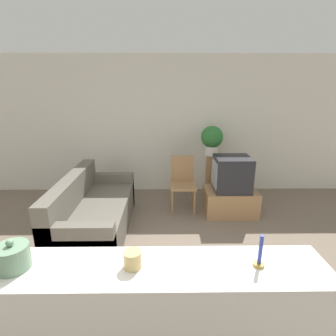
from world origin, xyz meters
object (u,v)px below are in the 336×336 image
at_px(potted_plant, 212,139).
at_px(couch, 94,213).
at_px(wooden_chair, 183,180).
at_px(television, 232,174).
at_px(decorative_bowl, 12,257).

bearing_deg(potted_plant, couch, -145.92).
bearing_deg(wooden_chair, television, -14.83).
bearing_deg(decorative_bowl, couch, 93.13).
bearing_deg(potted_plant, decorative_bowl, -117.93).
xyz_separation_m(couch, decorative_bowl, (0.12, -2.14, 0.79)).
bearing_deg(television, decorative_bowl, -127.14).
relative_size(couch, wooden_chair, 2.09).
bearing_deg(wooden_chair, potted_plant, 42.72).
distance_m(potted_plant, decorative_bowl, 3.92).
xyz_separation_m(television, wooden_chair, (-0.80, 0.21, -0.19)).
bearing_deg(television, couch, -165.15).
distance_m(couch, decorative_bowl, 2.28).
bearing_deg(wooden_chair, decorative_bowl, -113.25).
relative_size(couch, potted_plant, 3.53).
bearing_deg(couch, potted_plant, 34.08).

